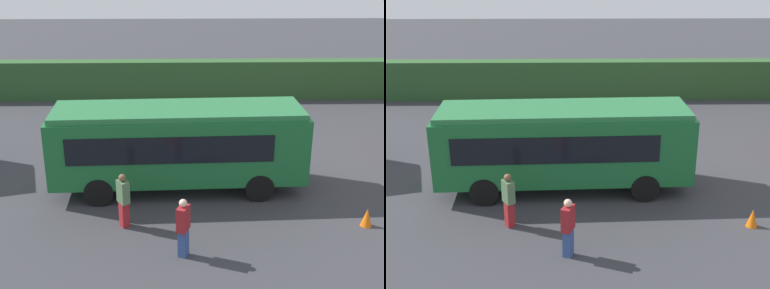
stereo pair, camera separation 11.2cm
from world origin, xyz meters
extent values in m
plane|color=#38383D|center=(0.00, 0.00, 0.00)|extent=(85.67, 85.67, 0.00)
cube|color=#19602D|center=(-2.27, -1.90, 1.73)|extent=(9.01, 2.83, 2.35)
cube|color=#27723C|center=(-2.27, -1.90, 3.00)|extent=(8.74, 2.62, 0.20)
cube|color=black|center=(-2.62, -0.65, 2.01)|extent=(6.96, 0.31, 0.94)
cube|color=black|center=(-2.52, -3.17, 2.01)|extent=(6.96, 0.31, 0.94)
cube|color=black|center=(2.20, -1.73, 2.01)|extent=(0.12, 2.04, 0.99)
cube|color=silver|center=(2.20, -1.73, 2.72)|extent=(0.09, 1.37, 0.28)
cylinder|color=black|center=(0.45, -0.65, 0.50)|extent=(1.01, 0.32, 1.00)
cylinder|color=black|center=(0.54, -2.94, 0.50)|extent=(1.01, 0.32, 1.00)
cylinder|color=black|center=(-5.08, -0.86, 0.50)|extent=(1.01, 0.32, 1.00)
cylinder|color=black|center=(-4.99, -3.15, 0.50)|extent=(1.01, 0.32, 1.00)
sphere|color=silver|center=(2.19, -1.04, 0.90)|extent=(0.22, 0.22, 0.22)
sphere|color=silver|center=(2.24, -2.41, 0.90)|extent=(0.22, 0.22, 0.22)
cube|color=maroon|center=(-3.98, -4.59, 0.42)|extent=(0.35, 0.36, 0.84)
cube|color=#4C6B47|center=(-3.98, -4.59, 1.21)|extent=(0.46, 0.50, 0.74)
sphere|color=brown|center=(-3.98, -4.59, 1.70)|extent=(0.23, 0.23, 0.23)
cube|color=#334C8C|center=(-2.12, -6.30, 0.42)|extent=(0.33, 0.37, 0.85)
cube|color=maroon|center=(-2.12, -6.30, 1.21)|extent=(0.42, 0.54, 0.74)
sphere|color=beige|center=(-2.12, -6.30, 1.70)|extent=(0.23, 0.23, 0.23)
cube|color=#2D572A|center=(0.00, 9.87, 1.09)|extent=(54.83, 1.00, 2.19)
cone|color=orange|center=(3.72, -4.74, 0.30)|extent=(0.36, 0.36, 0.60)
camera|label=1|loc=(-2.15, -19.14, 8.49)|focal=48.71mm
camera|label=2|loc=(-2.04, -19.14, 8.49)|focal=48.71mm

